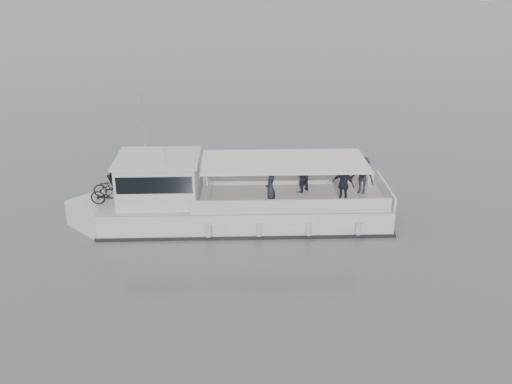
# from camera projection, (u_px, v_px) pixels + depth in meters

# --- Properties ---
(ground) EXTENTS (1400.00, 1400.00, 0.00)m
(ground) POSITION_uv_depth(u_px,v_px,m) (290.00, 265.00, 23.23)
(ground) COLOR slate
(ground) RESTS_ON ground
(tour_boat) EXTENTS (15.01, 7.14, 6.32)m
(tour_boat) POSITION_uv_depth(u_px,v_px,m) (217.00, 203.00, 26.52)
(tour_boat) COLOR white
(tour_boat) RESTS_ON ground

